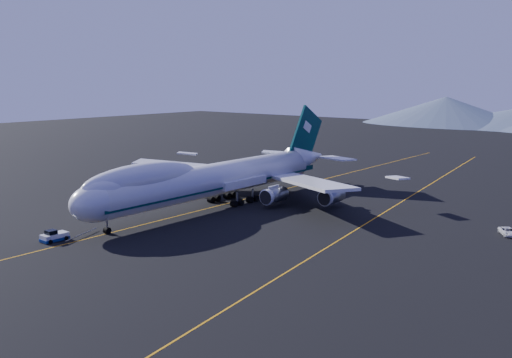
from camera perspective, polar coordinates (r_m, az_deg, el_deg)
The scene contains 6 objects.
ground at distance 115.93m, azimuth -4.08°, elevation -2.76°, with size 500.00×500.00×0.00m, color black.
taxiway_line_main at distance 115.93m, azimuth -4.08°, elevation -2.75°, with size 0.25×220.00×0.01m, color orange.
taxiway_line_side at distance 107.01m, azimuth 11.56°, elevation -4.01°, with size 0.25×200.00×0.01m, color orange.
boeing_747 at distance 114.82m, azimuth -4.10°, elevation 0.08°, with size 59.62×72.43×19.37m.
pushback_tug at distance 96.89m, azimuth -19.49°, elevation -5.51°, with size 2.48×4.28×1.86m.
service_van at distance 103.26m, azimuth 23.90°, elevation -4.83°, with size 2.11×4.57×1.27m, color silver.
Camera 1 is at (77.31, -82.54, 25.49)m, focal length 40.00 mm.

